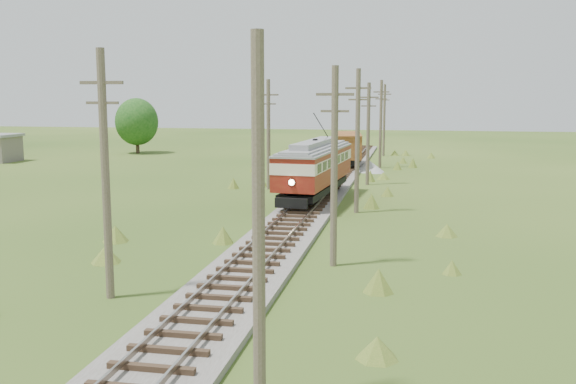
# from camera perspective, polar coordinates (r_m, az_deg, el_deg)

# --- Properties ---
(railbed_main) EXTENTS (3.60, 96.00, 0.57)m
(railbed_main) POSITION_cam_1_polar(r_m,az_deg,el_deg) (44.13, 2.28, -0.76)
(railbed_main) COLOR #605B54
(railbed_main) RESTS_ON ground
(streetcar) EXTENTS (3.89, 12.45, 5.64)m
(streetcar) POSITION_cam_1_polar(r_m,az_deg,el_deg) (44.41, 2.42, 2.46)
(streetcar) COLOR black
(streetcar) RESTS_ON ground
(gondola) EXTENTS (3.93, 9.28, 2.99)m
(gondola) POSITION_cam_1_polar(r_m,az_deg,el_deg) (65.65, 5.19, 4.03)
(gondola) COLOR black
(gondola) RESTS_ON ground
(gravel_pile) EXTENTS (3.20, 3.40, 1.16)m
(gravel_pile) POSITION_cam_1_polar(r_m,az_deg,el_deg) (62.78, 7.25, 2.29)
(gravel_pile) COLOR gray
(gravel_pile) RESTS_ON ground
(utility_pole_r_1) EXTENTS (0.30, 0.30, 8.80)m
(utility_pole_r_1) POSITION_cam_1_polar(r_m,az_deg,el_deg) (14.76, -2.63, -2.98)
(utility_pole_r_1) COLOR brown
(utility_pole_r_1) RESTS_ON ground
(utility_pole_r_2) EXTENTS (1.60, 0.30, 8.60)m
(utility_pole_r_2) POSITION_cam_1_polar(r_m,az_deg,el_deg) (27.41, 4.14, 2.42)
(utility_pole_r_2) COLOR brown
(utility_pole_r_2) RESTS_ON ground
(utility_pole_r_3) EXTENTS (1.60, 0.30, 9.00)m
(utility_pole_r_3) POSITION_cam_1_polar(r_m,az_deg,el_deg) (40.29, 6.19, 4.65)
(utility_pole_r_3) COLOR brown
(utility_pole_r_3) RESTS_ON ground
(utility_pole_r_4) EXTENTS (1.60, 0.30, 8.40)m
(utility_pole_r_4) POSITION_cam_1_polar(r_m,az_deg,el_deg) (53.26, 7.14, 5.25)
(utility_pole_r_4) COLOR brown
(utility_pole_r_4) RESTS_ON ground
(utility_pole_r_5) EXTENTS (1.60, 0.30, 8.90)m
(utility_pole_r_5) POSITION_cam_1_polar(r_m,az_deg,el_deg) (66.19, 8.24, 6.09)
(utility_pole_r_5) COLOR brown
(utility_pole_r_5) RESTS_ON ground
(utility_pole_r_6) EXTENTS (1.60, 0.30, 8.70)m
(utility_pole_r_6) POSITION_cam_1_polar(r_m,az_deg,el_deg) (79.18, 8.55, 6.41)
(utility_pole_r_6) COLOR brown
(utility_pole_r_6) RESTS_ON ground
(utility_pole_l_a) EXTENTS (1.60, 0.30, 9.00)m
(utility_pole_l_a) POSITION_cam_1_polar(r_m,az_deg,el_deg) (23.78, -15.93, 1.66)
(utility_pole_l_a) COLOR brown
(utility_pole_l_a) RESTS_ON ground
(utility_pole_l_b) EXTENTS (1.60, 0.30, 8.60)m
(utility_pole_l_b) POSITION_cam_1_polar(r_m,az_deg,el_deg) (50.36, -1.75, 5.24)
(utility_pole_l_b) COLOR brown
(utility_pole_l_b) RESTS_ON ground
(tree_mid_a) EXTENTS (5.46, 5.46, 7.03)m
(tree_mid_a) POSITION_cam_1_polar(r_m,az_deg,el_deg) (84.49, -13.29, 6.10)
(tree_mid_a) COLOR #38281C
(tree_mid_a) RESTS_ON ground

